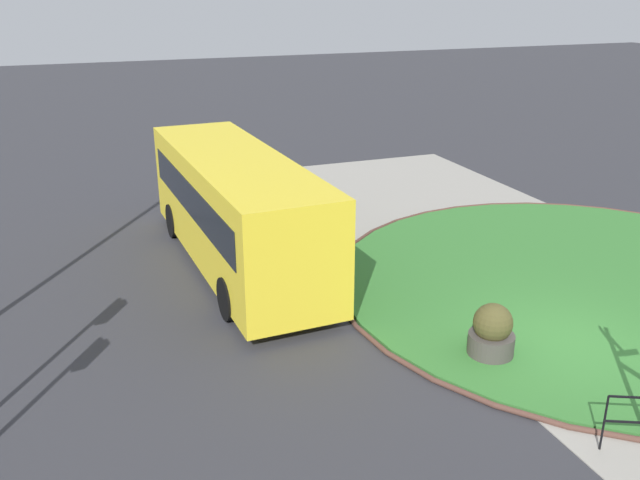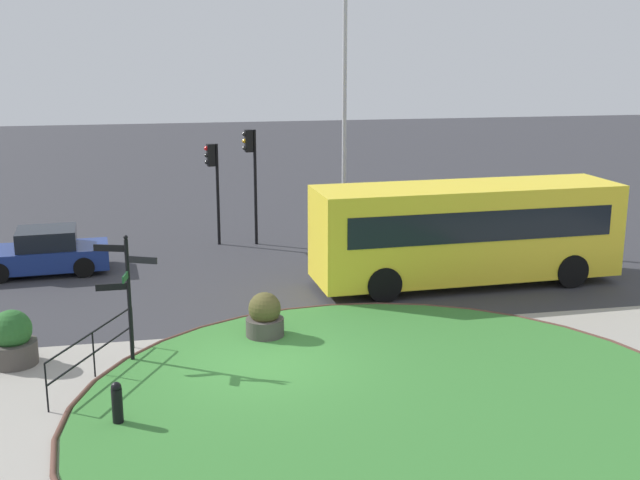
% 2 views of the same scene
% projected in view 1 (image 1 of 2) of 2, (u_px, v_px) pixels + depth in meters
% --- Properties ---
extents(ground, '(120.00, 120.00, 0.00)m').
position_uv_depth(ground, '(568.00, 348.00, 14.17)').
color(ground, '#333338').
extents(sidewalk_paving, '(32.00, 8.20, 0.02)m').
position_uv_depth(sidewalk_paving, '(639.00, 332.00, 14.81)').
color(sidewalk_paving, '#9E998E').
rests_on(sidewalk_paving, ground).
extents(grass_island, '(12.81, 12.81, 0.10)m').
position_uv_depth(grass_island, '(593.00, 283.00, 17.13)').
color(grass_island, '#387A33').
rests_on(grass_island, ground).
extents(grass_kerb_ring, '(13.12, 13.12, 0.11)m').
position_uv_depth(grass_kerb_ring, '(593.00, 283.00, 17.13)').
color(grass_kerb_ring, brown).
rests_on(grass_kerb_ring, ground).
extents(bus_yellow, '(9.20, 2.78, 2.99)m').
position_uv_depth(bus_yellow, '(237.00, 208.00, 17.76)').
color(bus_yellow, yellow).
rests_on(bus_yellow, ground).
extents(planter_kerbside, '(0.93, 0.93, 1.18)m').
position_uv_depth(planter_kerbside, '(492.00, 334.00, 13.64)').
color(planter_kerbside, '#47423D').
rests_on(planter_kerbside, ground).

